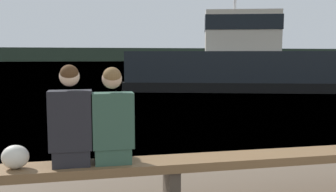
{
  "coord_description": "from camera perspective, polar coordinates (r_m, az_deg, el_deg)",
  "views": [
    {
      "loc": [
        -1.8,
        -0.7,
        1.58
      ],
      "look_at": [
        -0.36,
        6.07,
        0.84
      ],
      "focal_mm": 40.0,
      "sensor_mm": 36.0,
      "label": 1
    }
  ],
  "objects": [
    {
      "name": "tugboat_red",
      "position": [
        17.8,
        9.81,
        4.63
      ],
      "size": [
        10.19,
        5.74,
        6.57
      ],
      "rotation": [
        0.0,
        0.0,
        1.28
      ],
      "color": "black",
      "rests_on": "water_surface"
    },
    {
      "name": "person_left",
      "position": [
        3.84,
        -14.59,
        -4.01
      ],
      "size": [
        0.42,
        0.4,
        1.01
      ],
      "color": "black",
      "rests_on": "bench_main"
    },
    {
      "name": "shopping_bag",
      "position": [
        3.96,
        -22.25,
        -8.59
      ],
      "size": [
        0.26,
        0.2,
        0.23
      ],
      "color": "beige",
      "rests_on": "bench_main"
    },
    {
      "name": "far_shoreline",
      "position": [
        124.78,
        -11.27,
        6.2
      ],
      "size": [
        600.0,
        12.0,
        4.21
      ],
      "primitive_type": "cube",
      "color": "#2D3D2D",
      "rests_on": "ground"
    },
    {
      "name": "water_surface",
      "position": [
        125.69,
        -11.26,
        5.24
      ],
      "size": [
        240.0,
        240.0,
        0.0
      ],
      "primitive_type": "plane",
      "color": "#5684A3",
      "rests_on": "ground"
    },
    {
      "name": "person_right",
      "position": [
        3.85,
        -8.45,
        -4.02
      ],
      "size": [
        0.42,
        0.4,
        0.98
      ],
      "color": "#2D4C3D",
      "rests_on": "bench_main"
    },
    {
      "name": "bench_main",
      "position": [
        4.04,
        0.55,
        -10.73
      ],
      "size": [
        8.16,
        0.41,
        0.49
      ],
      "color": "brown",
      "rests_on": "ground"
    }
  ]
}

